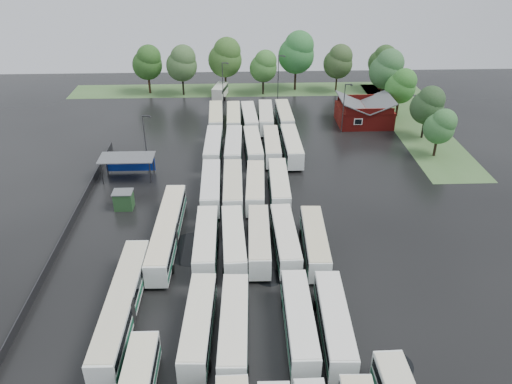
{
  "coord_description": "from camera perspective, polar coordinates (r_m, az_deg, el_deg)",
  "views": [
    {
      "loc": [
        -0.32,
        -47.25,
        35.79
      ],
      "look_at": [
        2.0,
        12.0,
        2.5
      ],
      "focal_mm": 35.0,
      "sensor_mm": 36.0,
      "label": 1
    }
  ],
  "objects": [
    {
      "name": "ground",
      "position": [
        59.27,
        -1.49,
        -7.84
      ],
      "size": [
        160.0,
        160.0,
        0.0
      ],
      "primitive_type": "plane",
      "color": "black",
      "rests_on": "ground"
    },
    {
      "name": "brick_building",
      "position": [
        99.22,
        12.23,
        8.65
      ],
      "size": [
        10.07,
        8.6,
        5.39
      ],
      "color": "maroon",
      "rests_on": "ground"
    },
    {
      "name": "wash_shed",
      "position": [
        78.48,
        -14.47,
        3.62
      ],
      "size": [
        8.2,
        4.2,
        3.58
      ],
      "color": "#2D2D30",
      "rests_on": "ground"
    },
    {
      "name": "utility_hut",
      "position": [
        70.87,
        -14.89,
        -0.88
      ],
      "size": [
        2.7,
        2.2,
        2.62
      ],
      "color": "#1F4420",
      "rests_on": "ground"
    },
    {
      "name": "grass_strip_north",
      "position": [
        117.64,
        -1.03,
        11.6
      ],
      "size": [
        80.0,
        10.0,
        0.01
      ],
      "primitive_type": "cube",
      "color": "#416632",
      "rests_on": "ground"
    },
    {
      "name": "grass_strip_east",
      "position": [
        102.79,
        17.58,
        7.55
      ],
      "size": [
        10.0,
        50.0,
        0.01
      ],
      "primitive_type": "cube",
      "color": "#416632",
      "rests_on": "ground"
    },
    {
      "name": "west_fence",
      "position": [
        69.06,
        -20.4,
        -3.38
      ],
      "size": [
        0.1,
        50.0,
        1.2
      ],
      "primitive_type": "cube",
      "color": "#2D2D30",
      "rests_on": "ground"
    },
    {
      "name": "bus_r1c0",
      "position": [
        49.0,
        -6.58,
        -14.81
      ],
      "size": [
        3.04,
        12.02,
        3.32
      ],
      "rotation": [
        0.0,
        0.0,
        -0.04
      ],
      "color": "white",
      "rests_on": "ground"
    },
    {
      "name": "bus_r1c1",
      "position": [
        48.46,
        -2.52,
        -15.15
      ],
      "size": [
        3.0,
        12.27,
        3.39
      ],
      "rotation": [
        0.0,
        0.0,
        -0.03
      ],
      "color": "white",
      "rests_on": "ground"
    },
    {
      "name": "bus_r1c3",
      "position": [
        49.1,
        4.93,
        -14.53
      ],
      "size": [
        2.7,
        12.19,
        3.39
      ],
      "rotation": [
        0.0,
        0.0,
        -0.01
      ],
      "color": "white",
      "rests_on": "ground"
    },
    {
      "name": "bus_r1c4",
      "position": [
        49.41,
        8.92,
        -14.52
      ],
      "size": [
        3.0,
        12.19,
        3.37
      ],
      "rotation": [
        0.0,
        0.0,
        -0.04
      ],
      "color": "white",
      "rests_on": "ground"
    },
    {
      "name": "bus_r2c0",
      "position": [
        59.48,
        -5.73,
        -5.67
      ],
      "size": [
        2.59,
        12.01,
        3.34
      ],
      "rotation": [
        0.0,
        0.0,
        0.0
      ],
      "color": "white",
      "rests_on": "ground"
    },
    {
      "name": "bus_r2c1",
      "position": [
        59.22,
        -2.58,
        -5.69
      ],
      "size": [
        3.05,
        12.18,
        3.36
      ],
      "rotation": [
        0.0,
        0.0,
        0.04
      ],
      "color": "white",
      "rests_on": "ground"
    },
    {
      "name": "bus_r2c2",
      "position": [
        59.5,
        0.35,
        -5.51
      ],
      "size": [
        2.8,
        11.9,
        3.3
      ],
      "rotation": [
        0.0,
        0.0,
        -0.02
      ],
      "color": "white",
      "rests_on": "ground"
    },
    {
      "name": "bus_r2c3",
      "position": [
        59.68,
        3.36,
        -5.42
      ],
      "size": [
        2.83,
        12.02,
        3.33
      ],
      "rotation": [
        0.0,
        0.0,
        0.02
      ],
      "color": "white",
      "rests_on": "ground"
    },
    {
      "name": "bus_r2c4",
      "position": [
        59.55,
        6.72,
        -5.68
      ],
      "size": [
        3.03,
        12.1,
        3.34
      ],
      "rotation": [
        0.0,
        0.0,
        -0.04
      ],
      "color": "white",
      "rests_on": "ground"
    },
    {
      "name": "bus_r3c0",
      "position": [
        70.76,
        -5.17,
        0.56
      ],
      "size": [
        2.83,
        12.37,
        3.43
      ],
      "rotation": [
        0.0,
        0.0,
        0.02
      ],
      "color": "white",
      "rests_on": "ground"
    },
    {
      "name": "bus_r3c1",
      "position": [
        70.41,
        -2.66,
        0.52
      ],
      "size": [
        2.67,
        12.48,
        3.47
      ],
      "rotation": [
        0.0,
        0.0,
        0.0
      ],
      "color": "white",
      "rests_on": "ground"
    },
    {
      "name": "bus_r3c2",
      "position": [
        70.57,
        -0.07,
        0.54
      ],
      "size": [
        3.08,
        12.02,
        3.32
      ],
      "rotation": [
        0.0,
        0.0,
        -0.05
      ],
      "color": "white",
      "rests_on": "ground"
    },
    {
      "name": "bus_r3c3",
      "position": [
        70.95,
        2.64,
        0.73
      ],
      "size": [
        2.88,
        12.33,
        3.42
      ],
      "rotation": [
        0.0,
        0.0,
        -0.02
      ],
      "color": "white",
      "rests_on": "ground"
    },
    {
      "name": "bus_r4c0",
      "position": [
        83.24,
        -4.9,
        5.16
      ],
      "size": [
        2.82,
        12.28,
        3.41
      ],
      "rotation": [
        0.0,
        0.0,
        -0.02
      ],
      "color": "white",
      "rests_on": "ground"
    },
    {
      "name": "bus_r4c1",
      "position": [
        82.8,
        -2.58,
        5.12
      ],
      "size": [
        2.99,
        12.51,
        3.46
      ],
      "rotation": [
        0.0,
        0.0,
        -0.03
      ],
      "color": "white",
      "rests_on": "ground"
    },
    {
      "name": "bus_r4c2",
      "position": [
        83.04,
        -0.32,
        5.18
      ],
      "size": [
        3.03,
        12.07,
        3.33
      ],
      "rotation": [
        0.0,
        0.0,
        0.04
      ],
      "color": "white",
      "rests_on": "ground"
    },
    {
      "name": "bus_r4c3",
      "position": [
        83.43,
        1.82,
        5.27
      ],
      "size": [
        2.7,
        11.92,
        3.31
      ],
      "rotation": [
        0.0,
        0.0,
        -0.01
      ],
      "color": "white",
      "rests_on": "ground"
    },
    {
      "name": "bus_r4c4",
      "position": [
        83.41,
        4.09,
        5.27
      ],
      "size": [
        2.8,
        12.49,
        3.47
      ],
      "rotation": [
        0.0,
        0.0,
        0.01
      ],
      "color": "white",
      "rests_on": "ground"
    },
    {
      "name": "bus_r5c0",
      "position": [
        95.8,
        -4.59,
        8.44
      ],
      "size": [
        2.84,
        11.91,
        3.3
      ],
      "rotation": [
        0.0,
        0.0,
        0.03
      ],
      "color": "white",
      "rests_on": "ground"
    },
    {
      "name": "bus_r5c1",
      "position": [
        95.41,
        -2.58,
        8.42
      ],
      "size": [
        2.58,
        11.83,
        3.29
      ],
      "rotation": [
        0.0,
        0.0,
        0.01
      ],
      "color": "white",
      "rests_on": "ground"
    },
    {
      "name": "bus_r5c2",
      "position": [
        95.23,
        -0.76,
        8.41
      ],
      "size": [
        3.08,
        11.99,
        3.31
      ],
      "rotation": [
        0.0,
        0.0,
        0.05
      ],
      "color": "white",
      "rests_on": "ground"
    },
    {
      "name": "bus_r5c3",
      "position": [
        95.57,
        1.13,
        8.52
      ],
      "size": [
        2.98,
        12.33,
        3.41
      ],
      "rotation": [
        0.0,
        0.0,
        -0.03
      ],
      "color": "white",
      "rests_on": "ground"
    },
    {
      "name": "bus_r5c4",
      "position": [
        96.21,
        3.25,
        8.61
      ],
      "size": [
        2.78,
        12.11,
        3.36
      ],
      "rotation": [
        0.0,
        0.0,
        0.02
      ],
      "color": "white",
      "rests_on": "ground"
    },
    {
      "name": "artic_bus_west_b",
      "position": [
        62.01,
        -10.11,
        -4.36
      ],
      "size": [
        3.03,
        18.28,
        3.38
      ],
      "rotation": [
        0.0,
        0.0,
        -0.03
      ],
      "color": "white",
      "rests_on": "ground"
    },
    {
      "name": "artic_bus_west_c",
      "position": [
        52.35,
        -15.04,
        -12.31
      ],
      "size": [
        2.81,
        18.23,
        3.38
      ],
      "rotation": [
        0.0,
        0.0,
        -0.01
      ],
      "color": "white",
      "rests_on": "ground"
    },
    {
      "name": "minibus",
      "position": [
        112.34,
        -4.13,
        11.46
      ],
      "size": [
        3.51,
        6.51,
        2.7
      ],
      "rotation": [
        0.0,
        0.0,
        -0.21
      ],
      "color": "silver",
      "rests_on": "ground"
    },
    {
      "name": "tree_north_0",
      "position": [
        115.96,
        -12.26,
        14.3
      ],
      "size": [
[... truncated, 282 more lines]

